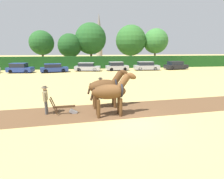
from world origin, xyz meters
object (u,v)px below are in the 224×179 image
Objects in this scene: parked_car_left at (20,68)px; parked_car_far_right at (176,65)px; tree_left at (42,43)px; plow at (66,109)px; tree_center_right at (131,41)px; tree_center at (91,39)px; parked_car_center_left at (54,68)px; tree_right at (156,41)px; draft_horse_lead_right at (106,86)px; church_spire at (99,35)px; parked_car_center_right at (117,66)px; draft_horse_lead_left at (111,92)px; parked_car_right at (146,66)px; tree_center_left at (70,46)px; farmer_at_plow at (45,98)px; farmer_beside_team at (100,87)px; parked_car_center at (87,67)px.

parked_car_left is 27.36m from parked_car_far_right.
plow is at bearing -76.38° from tree_left.
tree_center is at bearing -176.53° from tree_center_right.
tree_left is 1.67× the size of parked_car_center_left.
plow is (-18.33, -30.72, -5.33)m from tree_right.
draft_horse_lead_right is (9.86, -29.74, -3.71)m from tree_left.
parked_car_center_right is at bearing -91.36° from church_spire.
draft_horse_lead_left is 0.58× the size of parked_car_center_left.
church_spire is 47.24m from parked_car_left.
church_spire reaches higher than parked_car_right.
tree_center reaches higher than tree_center_left.
tree_left reaches higher than parked_car_center_right.
plow is (-2.44, -0.88, -1.06)m from draft_horse_lead_right.
tree_center_right is 5.60× the size of farmer_at_plow.
tree_right is 34.08m from draft_horse_lead_right.
farmer_beside_team is 18.57m from parked_car_center_right.
parked_car_center_right is at bearing -178.33° from parked_car_right.
parked_car_center is 16.58m from parked_car_far_right.
tree_right is 5.66× the size of plow.
parked_car_left is at bearing 101.50° from farmer_beside_team.
draft_horse_lead_left is 23.97m from parked_car_left.
parked_car_right is (14.01, -9.13, -3.76)m from tree_center_left.
farmer_at_plow is 28.38m from parked_car_far_right.
tree_right is 1.91× the size of parked_car_far_right.
draft_horse_lead_right is at bearing 7.10° from farmer_at_plow.
plow is 0.33× the size of parked_car_right.
tree_right is 2.12× the size of parked_car_center_right.
draft_horse_lead_left is 0.57× the size of parked_car_right.
draft_horse_lead_left is at bearing -76.84° from parked_car_center.
draft_horse_lead_left is at bearing -133.39° from parked_car_far_right.
church_spire is (15.48, 32.98, 4.21)m from tree_left.
parked_car_center_right is at bearing -33.95° from tree_left.
parked_car_far_right reaches higher than parked_car_center.
parked_car_far_right is (6.01, -10.40, -5.00)m from tree_center_right.
farmer_beside_team reaches higher than parked_car_left.
church_spire is at bearing 74.17° from tree_center_left.
draft_horse_lead_left is at bearing -83.93° from parked_car_center_left.
plow is at bearing -14.17° from farmer_at_plow.
tree_center is 14.78m from parked_car_right.
church_spire is 4.39× the size of parked_car_left.
draft_horse_lead_left reaches higher than plow.
parked_car_center_right is at bearing -117.34° from tree_center_right.
parked_car_center is (2.96, 20.75, -0.26)m from farmer_at_plow.
parked_car_center_right is (8.60, -8.81, -3.77)m from tree_center_left.
parked_car_left is (-8.97, 20.37, 0.43)m from plow.
plow is at bearing -59.42° from parked_car_left.
draft_horse_lead_left is 2.81m from plow.
parked_car_center_right is at bearing 172.68° from parked_car_far_right.
tree_right is at bearing 27.59° from parked_car_left.
draft_horse_lead_left is (-0.51, -31.29, -4.64)m from tree_center.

